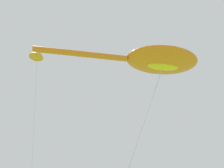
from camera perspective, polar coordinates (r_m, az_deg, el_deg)
big_show_kite at (r=16.59m, az=10.58°, el=5.32°), size 9.48×7.71×11.47m
small_kite_stunt_black at (r=23.42m, az=-16.78°, el=6.98°), size 3.33×1.90×15.61m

